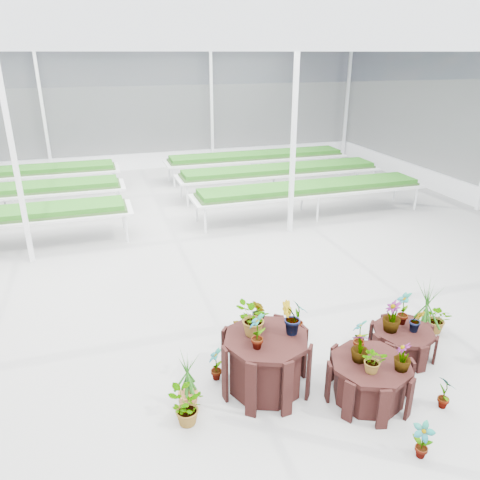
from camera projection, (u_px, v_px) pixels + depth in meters
name	position (u px, v px, depth m)	size (l,w,h in m)	color
ground_plane	(214.00, 338.00, 7.38)	(24.00, 24.00, 0.00)	gray
greenhouse_shell	(210.00, 202.00, 6.54)	(18.00, 24.00, 4.50)	white
steel_frame	(210.00, 202.00, 6.54)	(18.00, 24.00, 4.50)	silver
nursery_benches	(152.00, 191.00, 13.59)	(16.00, 7.00, 0.84)	silver
plinth_tall	(265.00, 363.00, 6.15)	(1.16, 1.16, 0.79)	black
plinth_mid	(369.00, 380.00, 6.00)	(1.07, 1.07, 0.56)	black
plinth_low	(402.00, 342.00, 6.92)	(0.92, 0.92, 0.42)	black
nursery_plants	(331.00, 339.00, 6.43)	(4.89, 3.01, 1.28)	#1E5414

